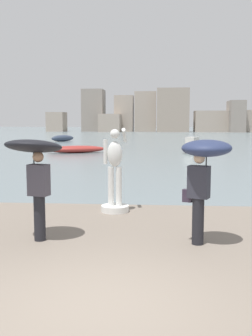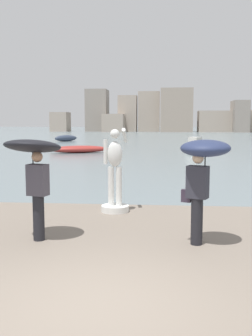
% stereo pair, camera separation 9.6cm
% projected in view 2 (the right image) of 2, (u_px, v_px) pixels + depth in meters
% --- Properties ---
extents(ground_plane, '(400.00, 400.00, 0.00)m').
position_uv_depth(ground_plane, '(153.00, 146.00, 44.69)').
color(ground_plane, slate).
extents(pier, '(7.88, 9.04, 0.40)m').
position_uv_depth(pier, '(108.00, 272.00, 6.59)').
color(pier, slate).
rests_on(pier, ground).
extents(statue_white_figure, '(0.71, 0.92, 2.14)m').
position_uv_depth(statue_white_figure, '(115.00, 179.00, 10.09)').
color(statue_white_figure, white).
rests_on(statue_white_figure, pier).
extents(onlooker_left, '(1.33, 1.34, 2.01)m').
position_uv_depth(onlooker_left, '(34.00, 159.00, 7.59)').
color(onlooker_left, black).
rests_on(onlooker_left, pier).
extents(onlooker_right, '(1.20, 1.21, 1.97)m').
position_uv_depth(onlooker_right, '(203.00, 163.00, 7.25)').
color(onlooker_right, black).
rests_on(onlooker_right, pier).
extents(boat_mid, '(5.44, 3.25, 0.63)m').
position_uv_depth(boat_mid, '(79.00, 149.00, 35.21)').
color(boat_mid, '#9E2D28').
rests_on(boat_mid, ground).
extents(boat_far, '(3.05, 3.76, 1.38)m').
position_uv_depth(boat_far, '(196.00, 147.00, 35.57)').
color(boat_far, silver).
rests_on(boat_far, ground).
extents(boat_leftward, '(3.30, 3.91, 0.88)m').
position_uv_depth(boat_leftward, '(66.00, 138.00, 56.64)').
color(boat_leftward, '#2D384C').
rests_on(boat_leftward, ground).
extents(distant_skyline, '(63.63, 15.04, 12.57)m').
position_uv_depth(distant_skyline, '(160.00, 115.00, 115.87)').
color(distant_skyline, '#A89989').
rests_on(distant_skyline, ground).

